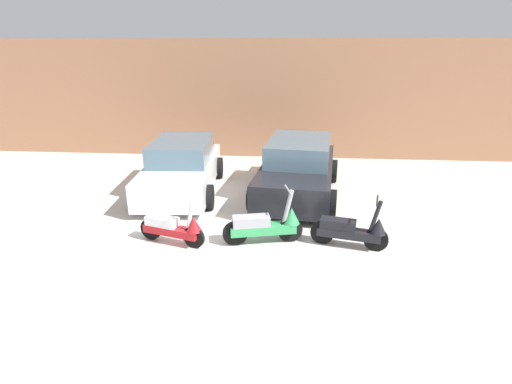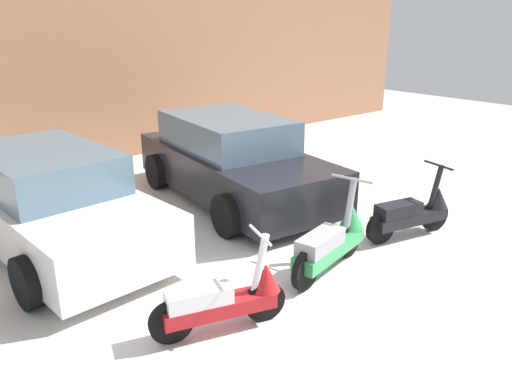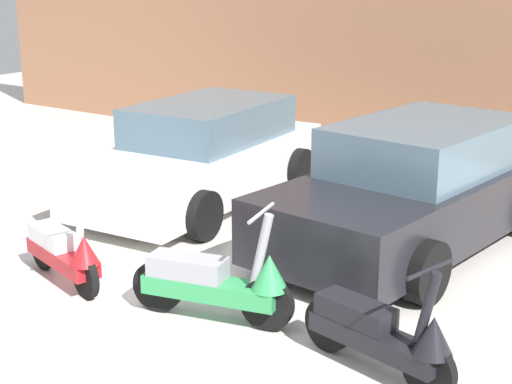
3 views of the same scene
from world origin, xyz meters
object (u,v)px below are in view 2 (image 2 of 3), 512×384
Objects in this scene: scooter_front_left at (225,298)px; car_rear_center at (233,160)px; scooter_front_right at (332,240)px; car_rear_left at (53,203)px; scooter_front_center at (413,212)px.

car_rear_center is (2.33, 2.95, 0.31)m from scooter_front_left.
car_rear_left is (-2.31, 2.74, 0.24)m from scooter_front_right.
car_rear_left is 2.93m from car_rear_center.
scooter_front_left is 1.72m from scooter_front_right.
scooter_front_center is at bearing -14.72° from scooter_front_right.
scooter_front_right is 0.38× the size of car_rear_left.
car_rear_left reaches higher than scooter_front_center.
scooter_front_left is at bearing 173.05° from scooter_front_right.
scooter_front_center reaches higher than scooter_front_left.
scooter_front_right is at bearing -6.13° from car_rear_center.
scooter_front_left is at bearing -31.82° from car_rear_center.
car_rear_center is (2.93, 0.03, 0.03)m from car_rear_left.
car_rear_center is (-0.96, 2.81, 0.30)m from scooter_front_center.
scooter_front_right is at bearing 35.99° from car_rear_left.
scooter_front_right reaches higher than scooter_front_center.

